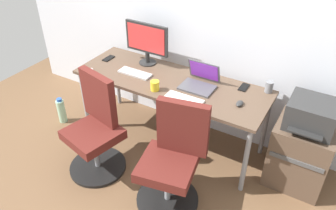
% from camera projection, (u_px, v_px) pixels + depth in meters
% --- Properties ---
extents(ground_plane, '(5.28, 5.28, 0.00)m').
position_uv_depth(ground_plane, '(170.00, 139.00, 3.58)').
color(ground_plane, brown).
extents(back_wall, '(4.40, 0.04, 2.60)m').
position_uv_depth(back_wall, '(193.00, 9.00, 3.13)').
color(back_wall, silver).
rests_on(back_wall, ground).
extents(desk, '(1.90, 0.67, 0.73)m').
position_uv_depth(desk, '(171.00, 86.00, 3.20)').
color(desk, brown).
rests_on(desk, ground).
extents(office_chair_left, '(0.54, 0.54, 0.94)m').
position_uv_depth(office_chair_left, '(96.00, 130.00, 3.03)').
color(office_chair_left, black).
rests_on(office_chair_left, ground).
extents(office_chair_right, '(0.54, 0.54, 0.94)m').
position_uv_depth(office_chair_right, '(172.00, 161.00, 2.70)').
color(office_chair_right, black).
rests_on(office_chair_right, ground).
extents(side_cabinet, '(0.49, 0.47, 0.63)m').
position_uv_depth(side_cabinet, '(300.00, 154.00, 2.93)').
color(side_cabinet, brown).
rests_on(side_cabinet, ground).
extents(printer, '(0.38, 0.40, 0.24)m').
position_uv_depth(printer, '(312.00, 115.00, 2.68)').
color(printer, '#2D2D2D').
rests_on(printer, side_cabinet).
extents(water_bottle_on_floor, '(0.09, 0.09, 0.31)m').
position_uv_depth(water_bottle_on_floor, '(62.00, 111.00, 3.75)').
color(water_bottle_on_floor, '#A5D8B2').
rests_on(water_bottle_on_floor, ground).
extents(desktop_monitor, '(0.48, 0.18, 0.43)m').
position_uv_depth(desktop_monitor, '(147.00, 41.00, 3.32)').
color(desktop_monitor, '#262626').
rests_on(desktop_monitor, desk).
extents(open_laptop, '(0.31, 0.29, 0.22)m').
position_uv_depth(open_laptop, '(200.00, 81.00, 3.05)').
color(open_laptop, '#4C4C51').
rests_on(open_laptop, desk).
extents(keyboard_by_monitor, '(0.34, 0.12, 0.02)m').
position_uv_depth(keyboard_by_monitor, '(135.00, 73.00, 3.26)').
color(keyboard_by_monitor, '#B7B7B7').
rests_on(keyboard_by_monitor, desk).
extents(keyboard_by_laptop, '(0.34, 0.12, 0.02)m').
position_uv_depth(keyboard_by_laptop, '(184.00, 99.00, 2.88)').
color(keyboard_by_laptop, silver).
rests_on(keyboard_by_laptop, desk).
extents(mouse_by_monitor, '(0.06, 0.10, 0.03)m').
position_uv_depth(mouse_by_monitor, '(240.00, 103.00, 2.81)').
color(mouse_by_monitor, '#2D2D2D').
rests_on(mouse_by_monitor, desk).
extents(mouse_by_laptop, '(0.06, 0.10, 0.03)m').
position_uv_depth(mouse_by_laptop, '(89.00, 70.00, 3.29)').
color(mouse_by_laptop, silver).
rests_on(mouse_by_laptop, desk).
extents(coffee_mug, '(0.08, 0.08, 0.09)m').
position_uv_depth(coffee_mug, '(155.00, 86.00, 3.00)').
color(coffee_mug, yellow).
rests_on(coffee_mug, desk).
extents(pen_cup, '(0.07, 0.07, 0.10)m').
position_uv_depth(pen_cup, '(269.00, 87.00, 2.97)').
color(pen_cup, slate).
rests_on(pen_cup, desk).
extents(phone_near_laptop, '(0.07, 0.14, 0.01)m').
position_uv_depth(phone_near_laptop, '(109.00, 58.00, 3.54)').
color(phone_near_laptop, black).
rests_on(phone_near_laptop, desk).
extents(phone_near_monitor, '(0.07, 0.14, 0.01)m').
position_uv_depth(phone_near_monitor, '(244.00, 87.00, 3.05)').
color(phone_near_monitor, black).
rests_on(phone_near_monitor, desk).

